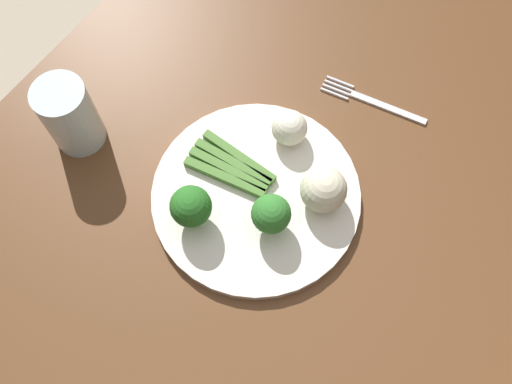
{
  "coord_description": "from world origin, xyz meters",
  "views": [
    {
      "loc": [
        -0.3,
        -0.14,
        1.46
      ],
      "look_at": [
        -0.05,
        0.03,
        0.77
      ],
      "focal_mm": 38.7,
      "sensor_mm": 36.0,
      "label": 1
    }
  ],
  "objects_px": {
    "broccoli_right": "(191,207)",
    "fork": "(372,102)",
    "water_glass": "(70,116)",
    "broccoli_back_right": "(271,214)",
    "dining_table": "(287,207)",
    "asparagus_bundle": "(231,167)",
    "cauliflower_front": "(289,128)",
    "cauliflower_back": "(323,190)",
    "plate": "(256,196)"
  },
  "relations": [
    {
      "from": "plate",
      "to": "cauliflower_front",
      "type": "height_order",
      "value": "cauliflower_front"
    },
    {
      "from": "cauliflower_front",
      "to": "fork",
      "type": "height_order",
      "value": "cauliflower_front"
    },
    {
      "from": "plate",
      "to": "broccoli_right",
      "type": "distance_m",
      "value": 0.1
    },
    {
      "from": "cauliflower_back",
      "to": "water_glass",
      "type": "relative_size",
      "value": 0.56
    },
    {
      "from": "dining_table",
      "to": "asparagus_bundle",
      "type": "bearing_deg",
      "value": 116.17
    },
    {
      "from": "cauliflower_back",
      "to": "water_glass",
      "type": "height_order",
      "value": "water_glass"
    },
    {
      "from": "dining_table",
      "to": "plate",
      "type": "xyz_separation_m",
      "value": [
        -0.05,
        0.03,
        0.11
      ]
    },
    {
      "from": "broccoli_right",
      "to": "water_glass",
      "type": "relative_size",
      "value": 0.6
    },
    {
      "from": "plate",
      "to": "cauliflower_front",
      "type": "xyz_separation_m",
      "value": [
        0.1,
        0.01,
        0.03
      ]
    },
    {
      "from": "broccoli_back_right",
      "to": "cauliflower_front",
      "type": "height_order",
      "value": "broccoli_back_right"
    },
    {
      "from": "dining_table",
      "to": "broccoli_right",
      "type": "xyz_separation_m",
      "value": [
        -0.13,
        0.08,
        0.15
      ]
    },
    {
      "from": "broccoli_back_right",
      "to": "cauliflower_back",
      "type": "xyz_separation_m",
      "value": [
        0.07,
        -0.04,
        -0.01
      ]
    },
    {
      "from": "asparagus_bundle",
      "to": "cauliflower_back",
      "type": "height_order",
      "value": "cauliflower_back"
    },
    {
      "from": "asparagus_bundle",
      "to": "plate",
      "type": "bearing_deg",
      "value": 163.16
    },
    {
      "from": "broccoli_back_right",
      "to": "fork",
      "type": "height_order",
      "value": "broccoli_back_right"
    },
    {
      "from": "fork",
      "to": "water_glass",
      "type": "xyz_separation_m",
      "value": [
        -0.29,
        0.32,
        0.05
      ]
    },
    {
      "from": "cauliflower_back",
      "to": "fork",
      "type": "height_order",
      "value": "cauliflower_back"
    },
    {
      "from": "dining_table",
      "to": "water_glass",
      "type": "xyz_separation_m",
      "value": [
        -0.11,
        0.29,
        0.16
      ]
    },
    {
      "from": "plate",
      "to": "broccoli_right",
      "type": "bearing_deg",
      "value": 147.08
    },
    {
      "from": "broccoli_right",
      "to": "fork",
      "type": "bearing_deg",
      "value": -19.24
    },
    {
      "from": "broccoli_right",
      "to": "water_glass",
      "type": "bearing_deg",
      "value": 86.48
    },
    {
      "from": "plate",
      "to": "broccoli_back_right",
      "type": "relative_size",
      "value": 4.51
    },
    {
      "from": "plate",
      "to": "water_glass",
      "type": "distance_m",
      "value": 0.28
    },
    {
      "from": "plate",
      "to": "asparagus_bundle",
      "type": "distance_m",
      "value": 0.05
    },
    {
      "from": "broccoli_back_right",
      "to": "cauliflower_front",
      "type": "xyz_separation_m",
      "value": [
        0.13,
        0.05,
        -0.01
      ]
    },
    {
      "from": "fork",
      "to": "cauliflower_back",
      "type": "bearing_deg",
      "value": 87.6
    },
    {
      "from": "broccoli_right",
      "to": "cauliflower_back",
      "type": "distance_m",
      "value": 0.18
    },
    {
      "from": "asparagus_bundle",
      "to": "broccoli_back_right",
      "type": "height_order",
      "value": "broccoli_back_right"
    },
    {
      "from": "cauliflower_front",
      "to": "fork",
      "type": "xyz_separation_m",
      "value": [
        0.13,
        -0.07,
        -0.04
      ]
    },
    {
      "from": "dining_table",
      "to": "plate",
      "type": "distance_m",
      "value": 0.12
    },
    {
      "from": "fork",
      "to": "water_glass",
      "type": "distance_m",
      "value": 0.44
    },
    {
      "from": "asparagus_bundle",
      "to": "water_glass",
      "type": "distance_m",
      "value": 0.23
    },
    {
      "from": "fork",
      "to": "dining_table",
      "type": "bearing_deg",
      "value": 71.25
    },
    {
      "from": "broccoli_right",
      "to": "cauliflower_back",
      "type": "bearing_deg",
      "value": -46.73
    },
    {
      "from": "cauliflower_front",
      "to": "water_glass",
      "type": "distance_m",
      "value": 0.3
    },
    {
      "from": "broccoli_back_right",
      "to": "asparagus_bundle",
      "type": "bearing_deg",
      "value": 67.41
    },
    {
      "from": "asparagus_bundle",
      "to": "cauliflower_front",
      "type": "height_order",
      "value": "cauliflower_front"
    },
    {
      "from": "water_glass",
      "to": "asparagus_bundle",
      "type": "bearing_deg",
      "value": -71.12
    },
    {
      "from": "dining_table",
      "to": "asparagus_bundle",
      "type": "xyz_separation_m",
      "value": [
        -0.04,
        0.08,
        0.12
      ]
    },
    {
      "from": "dining_table",
      "to": "cauliflower_back",
      "type": "relative_size",
      "value": 23.03
    },
    {
      "from": "asparagus_bundle",
      "to": "broccoli_right",
      "type": "relative_size",
      "value": 1.86
    },
    {
      "from": "asparagus_bundle",
      "to": "cauliflower_back",
      "type": "xyz_separation_m",
      "value": [
        0.03,
        -0.13,
        0.03
      ]
    },
    {
      "from": "dining_table",
      "to": "cauliflower_back",
      "type": "distance_m",
      "value": 0.16
    },
    {
      "from": "broccoli_back_right",
      "to": "broccoli_right",
      "type": "height_order",
      "value": "broccoli_right"
    },
    {
      "from": "broccoli_right",
      "to": "cauliflower_front",
      "type": "bearing_deg",
      "value": -12.13
    },
    {
      "from": "asparagus_bundle",
      "to": "cauliflower_front",
      "type": "relative_size",
      "value": 2.48
    },
    {
      "from": "plate",
      "to": "broccoli_back_right",
      "type": "xyz_separation_m",
      "value": [
        -0.03,
        -0.04,
        0.04
      ]
    },
    {
      "from": "water_glass",
      "to": "cauliflower_front",
      "type": "bearing_deg",
      "value": -57.57
    },
    {
      "from": "asparagus_bundle",
      "to": "fork",
      "type": "distance_m",
      "value": 0.24
    },
    {
      "from": "asparagus_bundle",
      "to": "fork",
      "type": "height_order",
      "value": "asparagus_bundle"
    }
  ]
}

